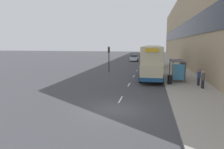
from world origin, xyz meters
TOP-DOWN VIEW (x-y plane):
  - ground_plane at (0.00, 0.00)m, footprint 220.00×220.00m
  - pavement at (6.50, 38.50)m, footprint 5.00×93.00m
  - terrace_facade at (10.49, 38.50)m, footprint 3.10×93.00m
  - lane_mark_0 at (0.00, 2.64)m, footprint 0.12×2.00m
  - lane_mark_1 at (0.00, 8.91)m, footprint 0.12×2.00m
  - lane_mark_2 at (0.00, 15.18)m, footprint 0.12×2.00m
  - lane_mark_3 at (0.00, 21.44)m, footprint 0.12×2.00m
  - lane_mark_4 at (0.00, 27.71)m, footprint 0.12×2.00m
  - bus_shelter at (5.77, 12.06)m, footprint 1.60×4.20m
  - double_decker_bus_near at (2.47, 13.51)m, footprint 2.85×10.27m
  - double_decker_bus_ahead at (2.63, 27.54)m, footprint 2.85×11.04m
  - car_0 at (-2.16, 40.31)m, footprint 2.06×4.12m
  - car_1 at (2.14, 66.63)m, footprint 2.03×4.49m
  - pedestrian_at_shelter at (6.23, 15.08)m, footprint 0.35×0.35m
  - pedestrian_1 at (7.63, 7.87)m, footprint 0.35×0.35m
  - pedestrian_2 at (7.53, 9.30)m, footprint 0.34×0.34m
  - pedestrian_3 at (8.20, 12.28)m, footprint 0.31×0.31m
  - litter_bin at (4.55, 9.52)m, footprint 0.55×0.55m
  - traffic_light_far_kerb at (-4.40, 18.49)m, footprint 0.30×0.32m

SIDE VIEW (x-z plane):
  - ground_plane at x=0.00m, z-range 0.00..0.00m
  - lane_mark_0 at x=0.00m, z-range 0.00..0.01m
  - lane_mark_1 at x=0.00m, z-range 0.00..0.01m
  - lane_mark_2 at x=0.00m, z-range 0.00..0.01m
  - lane_mark_3 at x=0.00m, z-range 0.00..0.01m
  - lane_mark_4 at x=0.00m, z-range 0.00..0.01m
  - pavement at x=6.50m, z-range 0.00..0.14m
  - litter_bin at x=4.55m, z-range 0.14..1.19m
  - car_1 at x=2.14m, z-range 0.00..1.70m
  - car_0 at x=-2.16m, z-range -0.01..1.75m
  - pedestrian_3 at x=8.20m, z-range 0.16..1.74m
  - pedestrian_2 at x=7.53m, z-range 0.16..1.90m
  - pedestrian_at_shelter at x=6.23m, z-range 0.16..1.91m
  - pedestrian_1 at x=7.63m, z-range 0.16..1.94m
  - bus_shelter at x=5.77m, z-range 0.64..3.12m
  - double_decker_bus_near at x=2.47m, z-range 0.13..4.43m
  - double_decker_bus_ahead at x=2.63m, z-range 0.14..4.44m
  - traffic_light_far_kerb at x=-4.40m, z-range 0.75..4.98m
  - terrace_facade at x=10.49m, z-range -0.01..16.61m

